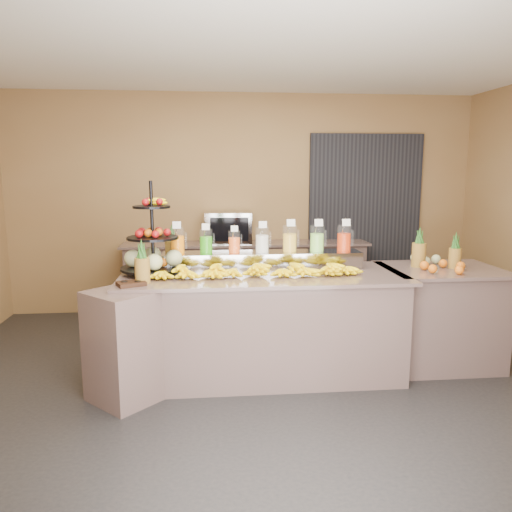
{
  "coord_description": "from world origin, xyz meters",
  "views": [
    {
      "loc": [
        -0.48,
        -3.99,
        1.84
      ],
      "look_at": [
        -0.06,
        0.3,
        1.09
      ],
      "focal_mm": 35.0,
      "sensor_mm": 36.0,
      "label": 1
    }
  ],
  "objects": [
    {
      "name": "right_fruit_pile",
      "position": [
        1.64,
        0.35,
        1.0
      ],
      "size": [
        0.43,
        0.41,
        0.23
      ],
      "color": "brown",
      "rests_on": "right_counter"
    },
    {
      "name": "pitcher_tray",
      "position": [
        0.02,
        0.58,
        1.01
      ],
      "size": [
        1.85,
        0.3,
        0.15
      ],
      "primitive_type": "cube",
      "color": "gray",
      "rests_on": "buffet_counter"
    },
    {
      "name": "fruit_stand",
      "position": [
        -0.93,
        0.43,
        1.14
      ],
      "size": [
        0.69,
        0.69,
        0.82
      ],
      "rotation": [
        0.0,
        0.0,
        0.21
      ],
      "color": "black",
      "rests_on": "buffet_counter"
    },
    {
      "name": "juice_pitcher_orange_a",
      "position": [
        -0.76,
        0.58,
        1.18
      ],
      "size": [
        0.13,
        0.13,
        0.31
      ],
      "color": "silver",
      "rests_on": "pitcher_tray"
    },
    {
      "name": "condiment_caddy",
      "position": [
        -1.09,
        -0.05,
        0.95
      ],
      "size": [
        0.26,
        0.23,
        0.03
      ],
      "primitive_type": "cube",
      "rotation": [
        0.0,
        0.0,
        0.42
      ],
      "color": "black",
      "rests_on": "buffet_counter"
    },
    {
      "name": "pineapple_left_a",
      "position": [
        -1.01,
        0.03,
        1.06
      ],
      "size": [
        0.12,
        0.12,
        0.37
      ],
      "rotation": [
        0.0,
        0.0,
        0.32
      ],
      "color": "brown",
      "rests_on": "buffet_counter"
    },
    {
      "name": "buffet_counter",
      "position": [
        -0.12,
        0.26,
        0.47
      ],
      "size": [
        2.75,
        1.25,
        0.93
      ],
      "color": "gray",
      "rests_on": "ground"
    },
    {
      "name": "juice_pitcher_milk",
      "position": [
        0.02,
        0.58,
        1.18
      ],
      "size": [
        0.13,
        0.13,
        0.31
      ],
      "color": "silver",
      "rests_on": "pitcher_tray"
    },
    {
      "name": "oven_warmer",
      "position": [
        -0.22,
        2.25,
        1.12
      ],
      "size": [
        0.61,
        0.45,
        0.39
      ],
      "primitive_type": "cube",
      "rotation": [
        0.0,
        0.0,
        -0.07
      ],
      "color": "gray",
      "rests_on": "back_ledge"
    },
    {
      "name": "pineapple_left_b",
      "position": [
        -0.82,
        0.74,
        1.08
      ],
      "size": [
        0.13,
        0.13,
        0.4
      ],
      "rotation": [
        0.0,
        0.0,
        0.26
      ],
      "color": "brown",
      "rests_on": "buffet_counter"
    },
    {
      "name": "right_counter",
      "position": [
        1.7,
        0.4,
        0.47
      ],
      "size": [
        1.08,
        0.88,
        0.93
      ],
      "color": "gray",
      "rests_on": "ground"
    },
    {
      "name": "juice_pitcher_lime",
      "position": [
        0.54,
        0.58,
        1.19
      ],
      "size": [
        0.13,
        0.14,
        0.32
      ],
      "color": "silver",
      "rests_on": "pitcher_tray"
    },
    {
      "name": "juice_pitcher_green",
      "position": [
        -0.5,
        0.58,
        1.18
      ],
      "size": [
        0.12,
        0.12,
        0.29
      ],
      "color": "silver",
      "rests_on": "pitcher_tray"
    },
    {
      "name": "back_ledge",
      "position": [
        0.0,
        2.25,
        0.47
      ],
      "size": [
        3.1,
        0.55,
        0.93
      ],
      "color": "gray",
      "rests_on": "ground"
    },
    {
      "name": "room_envelope",
      "position": [
        0.19,
        0.79,
        1.88
      ],
      "size": [
        6.04,
        5.02,
        2.82
      ],
      "color": "brown",
      "rests_on": "ground"
    },
    {
      "name": "ground",
      "position": [
        0.0,
        0.0,
        0.0
      ],
      "size": [
        6.0,
        6.0,
        0.0
      ],
      "primitive_type": "plane",
      "color": "black",
      "rests_on": "ground"
    },
    {
      "name": "juice_pitcher_orange_b",
      "position": [
        -0.24,
        0.58,
        1.17
      ],
      "size": [
        0.11,
        0.11,
        0.26
      ],
      "color": "silver",
      "rests_on": "pitcher_tray"
    },
    {
      "name": "juice_pitcher_orange_c",
      "position": [
        0.8,
        0.58,
        1.19
      ],
      "size": [
        0.13,
        0.14,
        0.32
      ],
      "color": "silver",
      "rests_on": "pitcher_tray"
    },
    {
      "name": "banana_heap",
      "position": [
        -0.06,
        0.23,
        0.99
      ],
      "size": [
        1.81,
        0.16,
        0.15
      ],
      "color": "yellow",
      "rests_on": "buffet_counter"
    },
    {
      "name": "juice_pitcher_lemon",
      "position": [
        0.28,
        0.58,
        1.19
      ],
      "size": [
        0.13,
        0.14,
        0.32
      ],
      "color": "silver",
      "rests_on": "pitcher_tray"
    }
  ]
}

